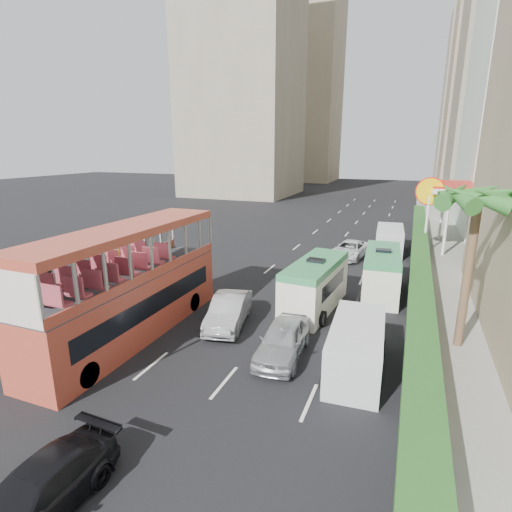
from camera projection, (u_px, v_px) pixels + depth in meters
The scene contains 18 objects.
ground_plane at pixel (254, 359), 16.33m from camera, with size 200.00×200.00×0.00m, color black.
double_decker_bus at pixel (129, 283), 17.78m from camera, with size 2.50×11.00×5.06m, color #BA432E.
car_silver_lane_a at pixel (229, 324), 19.48m from camera, with size 1.53×4.40×1.45m, color #B3B6BA.
car_silver_lane_b at pixel (282, 356), 16.57m from camera, with size 1.72×4.27×1.46m, color #B3B6BA.
van_asset at pixel (349, 258), 31.30m from camera, with size 2.16×4.69×1.30m, color silver.
minibus_near at pixel (315, 285), 21.10m from camera, with size 1.96×5.89×2.61m, color silver.
minibus_far at pixel (382, 273), 23.32m from camera, with size 1.92×5.76×2.55m, color silver.
panel_van_near at pixel (356, 348), 15.24m from camera, with size 1.91×4.77×1.91m, color silver.
panel_van_far at pixel (389, 240), 32.73m from camera, with size 2.04×5.11×2.04m, color silver.
sidewalk at pixel (451, 243), 35.58m from camera, with size 6.00×120.00×0.18m, color #99968C.
kerb_wall at pixel (418, 267), 26.53m from camera, with size 0.30×44.00×1.00m, color silver.
hedge at pixel (420, 255), 26.31m from camera, with size 1.10×44.00×0.70m, color #2D6626.
palm_tree at pixel (468, 274), 16.28m from camera, with size 0.36×0.36×6.40m, color brown.
shell_station at pixel (471, 218), 32.73m from camera, with size 6.50×8.00×5.50m, color silver.
tower_far_a at pixel (489, 75), 78.18m from camera, with size 14.00×14.00×44.00m, color tan.
tower_far_b at pixel (474, 99), 98.46m from camera, with size 14.00×14.00×40.00m, color gray.
tower_left_a at pixel (242, 39), 67.35m from camera, with size 18.00×18.00×52.00m, color gray.
tower_left_b at pixel (306, 86), 98.86m from camera, with size 16.00×16.00×46.00m, color tan.
Camera 1 is at (5.42, -13.61, 8.35)m, focal length 28.00 mm.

